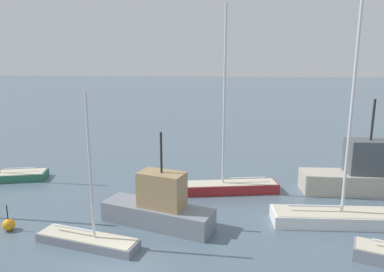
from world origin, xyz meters
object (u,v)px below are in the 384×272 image
sailboat_1 (332,214)px  fishing_boat_1 (363,175)px  fishing_boat_0 (159,207)px  sailboat_0 (87,238)px  channel_buoy_1 (9,225)px  sailboat_2 (230,184)px  sailboat_3 (7,175)px

sailboat_1 → fishing_boat_1: bearing=53.2°
fishing_boat_0 → sailboat_0: bearing=-123.4°
sailboat_0 → sailboat_1: size_ratio=0.58×
sailboat_1 → fishing_boat_1: size_ratio=1.59×
sailboat_1 → channel_buoy_1: sailboat_1 is taller
sailboat_1 → sailboat_2: bearing=139.8°
sailboat_3 → channel_buoy_1: (6.23, -7.54, -0.09)m
sailboat_1 → sailboat_3: size_ratio=1.52×
sailboat_0 → sailboat_2: size_ratio=0.60×
sailboat_0 → fishing_boat_0: (2.99, 2.86, 0.75)m
fishing_boat_0 → channel_buoy_1: bearing=-151.9°
sailboat_1 → fishing_boat_0: sailboat_1 is taller
fishing_boat_1 → sailboat_1: bearing=-126.7°
sailboat_3 → fishing_boat_1: size_ratio=1.05×
sailboat_1 → channel_buoy_1: (-17.96, -4.23, -0.27)m
sailboat_3 → channel_buoy_1: size_ratio=5.94×
sailboat_1 → channel_buoy_1: 18.45m
fishing_boat_0 → sailboat_1: bearing=24.4°
sailboat_1 → sailboat_2: (-6.24, 3.99, 0.03)m
sailboat_0 → sailboat_3: (-11.35, 8.19, 0.04)m
sailboat_0 → channel_buoy_1: size_ratio=5.21×
sailboat_3 → fishing_boat_0: (14.33, -5.33, 0.70)m
sailboat_0 → fishing_boat_1: 19.25m
sailboat_2 → fishing_boat_0: 7.03m
sailboat_2 → channel_buoy_1: size_ratio=8.65×
sailboat_2 → channel_buoy_1: 14.32m
sailboat_2 → fishing_boat_0: bearing=43.3°
sailboat_3 → fishing_boat_0: size_ratio=1.31×
sailboat_1 → fishing_boat_1: sailboat_1 is taller
sailboat_1 → fishing_boat_0: size_ratio=1.99×
fishing_boat_0 → fishing_boat_1: fishing_boat_1 is taller
sailboat_3 → channel_buoy_1: bearing=109.9°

